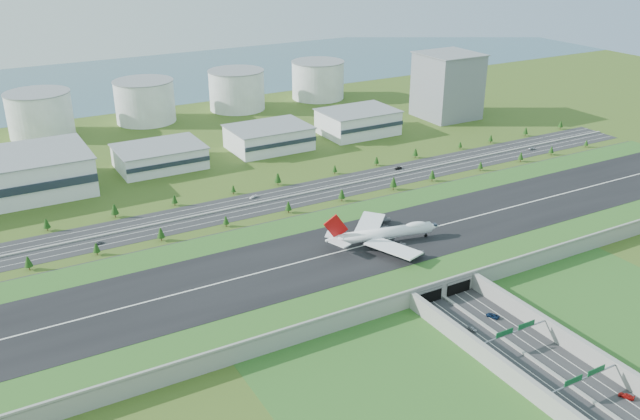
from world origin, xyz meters
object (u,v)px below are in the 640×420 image
office_tower (447,86)px  car_5 (398,168)px  car_1 (546,392)px  boeing_747 (384,233)px  car_2 (493,316)px  car_0 (472,329)px  car_3 (626,396)px  car_6 (531,148)px  car_4 (99,243)px  car_7 (253,197)px  fuel_tank_a (40,115)px

office_tower → car_5: (-116.48, -91.96, -26.52)m
car_1 → car_5: size_ratio=0.86×
boeing_747 → car_1: 122.02m
boeing_747 → car_2: bearing=-70.8°
car_0 → car_5: 202.18m
car_2 → car_3: bearing=70.4°
car_0 → car_5: (90.52, 180.78, 0.07)m
car_6 → car_4: bearing=93.0°
car_0 → office_tower: bearing=38.9°
car_2 → car_7: bearing=-102.7°
boeing_747 → car_5: size_ratio=12.09×
boeing_747 → car_7: boeing_747 is taller
car_4 → car_3: bearing=-159.9°
car_5 → car_7: bearing=-89.6°
car_0 → car_4: bearing=112.3°
car_1 → car_4: size_ratio=0.96×
car_1 → car_5: (94.43, 226.30, 0.12)m
car_0 → car_6: size_ratio=0.76×
fuel_tank_a → car_3: (132.72, -449.46, -16.57)m
car_4 → car_5: size_ratio=0.90×
car_0 → car_7: size_ratio=0.89×
office_tower → car_0: bearing=-127.2°
fuel_tank_a → car_1: 447.09m
fuel_tank_a → car_3: size_ratio=8.93×
car_0 → car_1: (-3.92, -45.52, -0.05)m
boeing_747 → car_2: 73.62m
car_4 → car_6: car_6 is taller
car_6 → boeing_747: bearing=117.0°
car_2 → car_1: bearing=45.2°
boeing_747 → car_4: size_ratio=13.51×
fuel_tank_a → car_4: (-6.36, -224.44, -16.58)m
car_0 → car_4: size_ratio=0.99×
office_tower → car_6: 109.14m
car_1 → car_6: car_6 is taller
office_tower → car_5: size_ratio=10.51×
car_1 → car_6: (208.33, 212.42, 0.11)m
car_3 → car_2: bearing=-109.9°
car_6 → car_3: bearing=143.4°
car_6 → car_7: size_ratio=1.18×
car_2 → car_5: bearing=-136.9°
boeing_747 → car_6: (198.86, 91.44, -12.66)m
car_3 → car_5: size_ratio=1.07×
car_4 → car_2: bearing=-151.6°
boeing_747 → car_7: (-25.45, 106.75, -12.76)m
office_tower → boeing_747: (-201.44, -197.28, -13.87)m
car_0 → car_4: (-119.37, 163.30, 0.01)m
office_tower → car_6: bearing=-91.4°
car_0 → car_5: car_5 is taller
boeing_747 → car_1: boeing_747 is taller
car_2 → car_7: (-34.85, 178.65, -0.07)m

